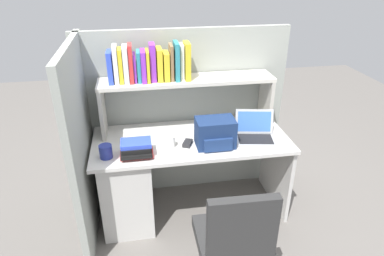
% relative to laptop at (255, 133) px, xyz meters
% --- Properties ---
extents(ground_plane, '(8.00, 8.00, 0.00)m').
position_rel_laptop_xyz_m(ground_plane, '(-0.52, 0.09, -0.78)').
color(ground_plane, slate).
extents(desk, '(1.60, 0.70, 0.73)m').
position_rel_laptop_xyz_m(desk, '(-0.90, 0.09, -0.38)').
color(desk, silver).
rests_on(desk, ground_plane).
extents(cubicle_partition_rear, '(1.84, 0.05, 1.55)m').
position_rel_laptop_xyz_m(cubicle_partition_rear, '(-0.52, 0.47, -0.01)').
color(cubicle_partition_rear, '#939991').
rests_on(cubicle_partition_rear, ground_plane).
extents(cubicle_partition_left, '(0.05, 1.06, 1.55)m').
position_rel_laptop_xyz_m(cubicle_partition_left, '(-1.37, 0.04, -0.01)').
color(cubicle_partition_left, '#939991').
rests_on(cubicle_partition_left, ground_plane).
extents(overhead_hutch, '(1.44, 0.28, 0.45)m').
position_rel_laptop_xyz_m(overhead_hutch, '(-0.52, 0.29, 0.30)').
color(overhead_hutch, '#BCB7AC').
rests_on(overhead_hutch, desk).
extents(reference_books_on_shelf, '(0.64, 0.18, 0.30)m').
position_rel_laptop_xyz_m(reference_books_on_shelf, '(-0.81, 0.28, 0.53)').
color(reference_books_on_shelf, blue).
rests_on(reference_books_on_shelf, overhead_hutch).
extents(laptop, '(0.35, 0.31, 0.22)m').
position_rel_laptop_xyz_m(laptop, '(0.00, 0.00, 0.00)').
color(laptop, '#B7BABF').
rests_on(laptop, desk).
extents(backpack, '(0.30, 0.23, 0.22)m').
position_rel_laptop_xyz_m(backpack, '(-0.35, -0.06, 0.06)').
color(backpack, navy).
rests_on(backpack, desk).
extents(computer_mouse, '(0.10, 0.12, 0.03)m').
position_rel_laptop_xyz_m(computer_mouse, '(-0.56, -0.02, -0.03)').
color(computer_mouse, '#262628').
rests_on(computer_mouse, desk).
extents(paper_cup, '(0.08, 0.08, 0.10)m').
position_rel_laptop_xyz_m(paper_cup, '(-0.70, -0.03, -0.00)').
color(paper_cup, white).
rests_on(paper_cup, desk).
extents(snack_canister, '(0.10, 0.10, 0.10)m').
position_rel_laptop_xyz_m(snack_canister, '(-1.19, -0.10, 0.00)').
color(snack_canister, navy).
rests_on(snack_canister, desk).
extents(desk_book_stack, '(0.25, 0.20, 0.12)m').
position_rel_laptop_xyz_m(desk_book_stack, '(-0.96, -0.11, 0.01)').
color(desk_book_stack, red).
rests_on(desk_book_stack, desk).
extents(office_chair, '(0.52, 0.52, 0.93)m').
position_rel_laptop_xyz_m(office_chair, '(-0.40, -0.84, -0.39)').
color(office_chair, black).
rests_on(office_chair, ground_plane).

